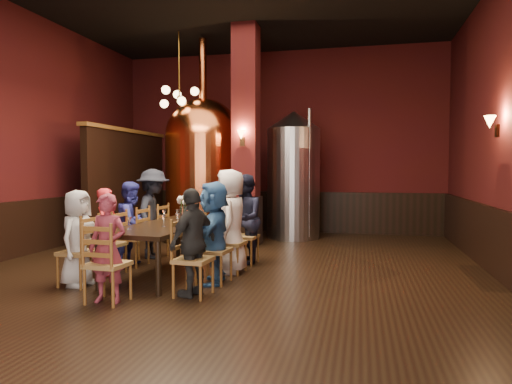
% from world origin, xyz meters
% --- Properties ---
extents(room, '(10.00, 10.02, 4.50)m').
position_xyz_m(room, '(0.00, 0.00, 2.25)').
color(room, black).
rests_on(room, ground).
extents(wainscot_back, '(7.90, 0.08, 1.00)m').
position_xyz_m(wainscot_back, '(0.00, 4.96, 0.50)').
color(wainscot_back, black).
rests_on(wainscot_back, ground).
extents(column, '(0.58, 0.58, 4.50)m').
position_xyz_m(column, '(-0.30, 2.80, 2.25)').
color(column, '#40100D').
rests_on(column, ground).
extents(partition, '(0.22, 3.50, 2.40)m').
position_xyz_m(partition, '(-3.20, 3.20, 1.20)').
color(partition, black).
rests_on(partition, ground).
extents(pendant_cluster, '(0.90, 0.90, 1.70)m').
position_xyz_m(pendant_cluster, '(-1.80, 2.90, 3.10)').
color(pendant_cluster, '#A57226').
rests_on(pendant_cluster, room).
extents(sconce_wall, '(0.20, 0.20, 0.36)m').
position_xyz_m(sconce_wall, '(3.90, 0.80, 2.20)').
color(sconce_wall, black).
rests_on(sconce_wall, room).
extents(sconce_column, '(0.20, 0.20, 0.36)m').
position_xyz_m(sconce_column, '(-0.30, 2.50, 2.20)').
color(sconce_column, black).
rests_on(sconce_column, column).
extents(dining_table, '(1.17, 2.47, 0.75)m').
position_xyz_m(dining_table, '(-0.78, 0.01, 0.69)').
color(dining_table, black).
rests_on(dining_table, ground).
extents(chair_0, '(0.49, 0.49, 0.92)m').
position_xyz_m(chair_0, '(-1.70, -0.93, 0.46)').
color(chair_0, brown).
rests_on(chair_0, ground).
extents(person_0, '(0.42, 0.64, 1.30)m').
position_xyz_m(person_0, '(-1.70, -0.93, 0.65)').
color(person_0, silver).
rests_on(person_0, ground).
extents(chair_1, '(0.49, 0.49, 0.92)m').
position_xyz_m(chair_1, '(-1.65, -0.26, 0.46)').
color(chair_1, brown).
rests_on(chair_1, ground).
extents(person_1, '(0.33, 0.49, 1.29)m').
position_xyz_m(person_1, '(-1.65, -0.26, 0.65)').
color(person_1, red).
rests_on(person_1, ground).
extents(chair_2, '(0.49, 0.49, 0.92)m').
position_xyz_m(chair_2, '(-1.61, 0.40, 0.46)').
color(chair_2, brown).
rests_on(chair_2, ground).
extents(person_2, '(0.34, 0.67, 1.37)m').
position_xyz_m(person_2, '(-1.61, 0.40, 0.69)').
color(person_2, navy).
rests_on(person_2, ground).
extents(chair_3, '(0.49, 0.49, 0.92)m').
position_xyz_m(chair_3, '(-1.56, 1.07, 0.46)').
color(chair_3, brown).
rests_on(chair_3, ground).
extents(person_3, '(0.75, 1.10, 1.58)m').
position_xyz_m(person_3, '(-1.56, 1.07, 0.79)').
color(person_3, black).
rests_on(person_3, ground).
extents(chair_4, '(0.49, 0.49, 0.92)m').
position_xyz_m(chair_4, '(-0.01, -1.05, 0.46)').
color(chair_4, brown).
rests_on(chair_4, ground).
extents(person_4, '(0.58, 0.85, 1.34)m').
position_xyz_m(person_4, '(-0.01, -1.05, 0.67)').
color(person_4, black).
rests_on(person_4, ground).
extents(chair_5, '(0.49, 0.49, 0.92)m').
position_xyz_m(chair_5, '(0.04, -0.38, 0.46)').
color(chair_5, brown).
rests_on(chair_5, ground).
extents(person_5, '(0.62, 1.36, 1.41)m').
position_xyz_m(person_5, '(0.04, -0.38, 0.71)').
color(person_5, '#3565A1').
rests_on(person_5, ground).
extents(chair_6, '(0.49, 0.49, 0.92)m').
position_xyz_m(chair_6, '(0.09, 0.28, 0.46)').
color(chair_6, brown).
rests_on(chair_6, ground).
extents(person_6, '(0.66, 0.86, 1.57)m').
position_xyz_m(person_6, '(0.09, 0.28, 0.79)').
color(person_6, silver).
rests_on(person_6, ground).
extents(chair_7, '(0.49, 0.49, 0.92)m').
position_xyz_m(chair_7, '(0.14, 0.95, 0.46)').
color(chair_7, brown).
rests_on(chair_7, ground).
extents(person_7, '(0.51, 0.79, 1.49)m').
position_xyz_m(person_7, '(0.14, 0.95, 0.74)').
color(person_7, black).
rests_on(person_7, ground).
extents(chair_8, '(0.49, 0.49, 0.92)m').
position_xyz_m(chair_8, '(-0.89, -1.54, 0.46)').
color(chair_8, brown).
rests_on(chair_8, ground).
extents(person_8, '(0.47, 0.31, 1.29)m').
position_xyz_m(person_8, '(-0.89, -1.54, 0.65)').
color(person_8, maroon).
rests_on(person_8, ground).
extents(copper_kettle, '(2.19, 2.19, 4.42)m').
position_xyz_m(copper_kettle, '(-1.39, 3.25, 1.61)').
color(copper_kettle, black).
rests_on(copper_kettle, ground).
extents(steel_vessel, '(1.52, 1.52, 2.87)m').
position_xyz_m(steel_vessel, '(0.53, 3.93, 1.44)').
color(steel_vessel, '#B2B2B7').
rests_on(steel_vessel, ground).
extents(rose_vase, '(0.23, 0.23, 0.39)m').
position_xyz_m(rose_vase, '(-0.89, 0.81, 1.00)').
color(rose_vase, white).
rests_on(rose_vase, dining_table).
extents(wine_glass_0, '(0.07, 0.07, 0.17)m').
position_xyz_m(wine_glass_0, '(-0.75, -0.28, 0.83)').
color(wine_glass_0, white).
rests_on(wine_glass_0, dining_table).
extents(wine_glass_1, '(0.07, 0.07, 0.17)m').
position_xyz_m(wine_glass_1, '(-1.09, -0.64, 0.83)').
color(wine_glass_1, white).
rests_on(wine_glass_1, dining_table).
extents(wine_glass_2, '(0.07, 0.07, 0.17)m').
position_xyz_m(wine_glass_2, '(-0.53, 0.57, 0.83)').
color(wine_glass_2, white).
rests_on(wine_glass_2, dining_table).
extents(wine_glass_3, '(0.07, 0.07, 0.17)m').
position_xyz_m(wine_glass_3, '(-0.45, 0.19, 0.83)').
color(wine_glass_3, white).
rests_on(wine_glass_3, dining_table).
extents(wine_glass_4, '(0.07, 0.07, 0.17)m').
position_xyz_m(wine_glass_4, '(-0.62, -0.07, 0.83)').
color(wine_glass_4, white).
rests_on(wine_glass_4, dining_table).
extents(wine_glass_5, '(0.07, 0.07, 0.17)m').
position_xyz_m(wine_glass_5, '(-0.43, 0.22, 0.83)').
color(wine_glass_5, white).
rests_on(wine_glass_5, dining_table).
extents(wine_glass_6, '(0.07, 0.07, 0.17)m').
position_xyz_m(wine_glass_6, '(-0.74, 0.64, 0.83)').
color(wine_glass_6, white).
rests_on(wine_glass_6, dining_table).
extents(wine_glass_7, '(0.07, 0.07, 0.17)m').
position_xyz_m(wine_glass_7, '(-1.07, 0.46, 0.83)').
color(wine_glass_7, white).
rests_on(wine_glass_7, dining_table).
extents(wine_glass_8, '(0.07, 0.07, 0.17)m').
position_xyz_m(wine_glass_8, '(-0.89, 0.58, 0.83)').
color(wine_glass_8, white).
rests_on(wine_glass_8, dining_table).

